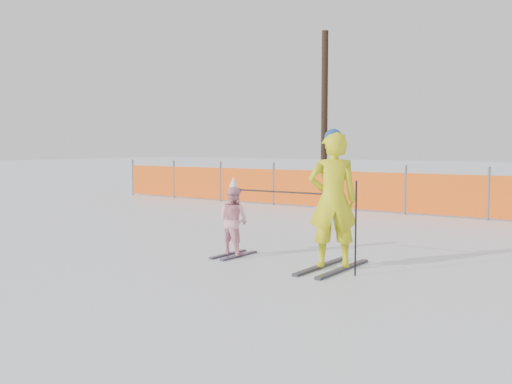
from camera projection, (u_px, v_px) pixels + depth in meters
ground at (237, 259)px, 8.68m from camera, size 120.00×120.00×0.00m
adult at (333, 199)px, 7.93m from camera, size 0.82×1.45×1.96m
child at (234, 220)px, 8.91m from camera, size 0.55×0.87×1.26m
ski_poles at (313, 208)px, 8.00m from camera, size 2.05×0.22×1.27m
safety_fence at (308, 188)px, 16.01m from camera, size 14.37×0.06×1.25m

